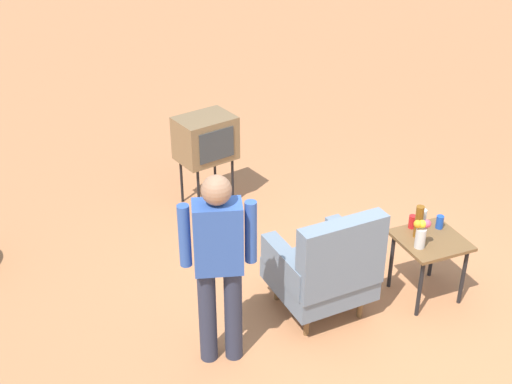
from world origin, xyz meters
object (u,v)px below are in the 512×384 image
object	(u,v)px
tv_on_stand	(206,139)
bottle_tall_amber	(419,222)
side_table	(430,247)
flower_vase	(421,232)
bottle_short_clear	(422,220)
soda_can_blue	(440,222)
armchair	(326,267)
person_standing	(219,260)
soda_can_red	(412,222)

from	to	relation	value
tv_on_stand	bottle_tall_amber	size ratio (longest dim) A/B	3.43
side_table	flower_vase	world-z (taller)	flower_vase
bottle_short_clear	soda_can_blue	world-z (taller)	bottle_short_clear
tv_on_stand	bottle_tall_amber	distance (m)	2.54
armchair	soda_can_blue	size ratio (longest dim) A/B	8.69
armchair	flower_vase	distance (m)	0.85
bottle_tall_amber	soda_can_blue	xyz separation A→B (m)	(-0.26, -0.04, -0.09)
bottle_short_clear	side_table	bearing A→B (deg)	87.13
bottle_tall_amber	bottle_short_clear	bearing A→B (deg)	-141.18
side_table	soda_can_blue	bearing A→B (deg)	-144.19
bottle_short_clear	tv_on_stand	bearing A→B (deg)	-59.73
person_standing	soda_can_red	world-z (taller)	person_standing
side_table	bottle_tall_amber	xyz separation A→B (m)	(0.09, -0.08, 0.24)
tv_on_stand	flower_vase	size ratio (longest dim) A/B	3.89
bottle_short_clear	soda_can_red	bearing A→B (deg)	-43.49
soda_can_blue	flower_vase	bearing A→B (deg)	29.37
armchair	person_standing	size ratio (longest dim) A/B	0.65
tv_on_stand	person_standing	world-z (taller)	person_standing
side_table	person_standing	bearing A→B (deg)	1.69
tv_on_stand	soda_can_red	bearing A→B (deg)	119.72
armchair	tv_on_stand	size ratio (longest dim) A/B	1.03
bottle_short_clear	soda_can_blue	size ratio (longest dim) A/B	1.64
side_table	soda_can_blue	world-z (taller)	soda_can_blue
armchair	tv_on_stand	distance (m)	2.27
person_standing	bottle_tall_amber	bearing A→B (deg)	-175.73
soda_can_red	flower_vase	distance (m)	0.32
soda_can_blue	soda_can_red	size ratio (longest dim) A/B	1.00
soda_can_red	armchair	bearing A→B (deg)	7.51
side_table	soda_can_blue	distance (m)	0.26
armchair	soda_can_red	size ratio (longest dim) A/B	8.69
tv_on_stand	bottle_short_clear	bearing A→B (deg)	120.27
person_standing	soda_can_blue	distance (m)	2.16
bottle_tall_amber	side_table	bearing A→B (deg)	138.22
bottle_tall_amber	soda_can_red	xyz separation A→B (m)	(-0.04, -0.14, -0.09)
side_table	person_standing	xyz separation A→B (m)	(1.97, 0.06, 0.43)
armchair	person_standing	xyz separation A→B (m)	(1.00, 0.16, 0.44)
armchair	flower_vase	world-z (taller)	armchair
bottle_short_clear	soda_can_blue	distance (m)	0.17
person_standing	bottle_short_clear	world-z (taller)	person_standing
armchair	bottle_short_clear	size ratio (longest dim) A/B	5.30
flower_vase	person_standing	bearing A→B (deg)	-0.33
side_table	soda_can_blue	size ratio (longest dim) A/B	4.91
armchair	flower_vase	xyz separation A→B (m)	(-0.80, 0.17, 0.25)
armchair	bottle_tall_amber	xyz separation A→B (m)	(-0.88, 0.02, 0.25)
bottle_short_clear	soda_can_blue	bearing A→B (deg)	165.98
tv_on_stand	soda_can_blue	xyz separation A→B (m)	(-1.43, 2.21, -0.12)
side_table	bottle_short_clear	size ratio (longest dim) A/B	3.00
tv_on_stand	bottle_short_clear	distance (m)	2.52
bottle_short_clear	bottle_tall_amber	size ratio (longest dim) A/B	0.67
person_standing	soda_can_blue	world-z (taller)	person_standing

